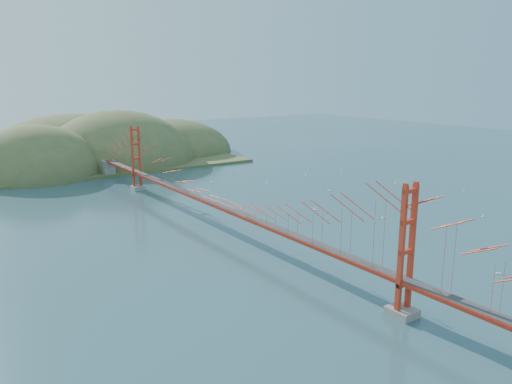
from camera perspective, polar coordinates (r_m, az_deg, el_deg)
ground at (r=67.19m, az=-3.88°, el=-4.36°), size 320.00×320.00×0.00m
bridge at (r=65.61m, az=-4.06°, el=1.53°), size 2.20×94.40×12.00m
far_headlands at (r=130.11m, az=-18.71°, el=3.43°), size 84.00×58.00×25.00m
sailboat_1 at (r=90.88m, az=8.33°, el=0.22°), size 0.60×0.64×0.72m
sailboat_12 at (r=106.37m, az=-2.52°, el=2.19°), size 0.53×0.46×0.61m
sailboat_11 at (r=96.92m, az=22.64°, el=0.13°), size 0.55×0.55×0.57m
sailboat_0 at (r=75.02m, az=14.26°, el=-2.78°), size 0.40×0.49×0.57m
sailboat_13 at (r=80.40m, az=24.49°, el=-2.52°), size 0.51×0.44×0.59m
sailboat_16 at (r=77.63m, az=6.75°, el=-1.94°), size 0.51×0.50×0.58m
sailboat_17 at (r=117.13m, az=6.79°, el=3.10°), size 0.51×0.51×0.57m
sailboat_14 at (r=83.37m, az=17.32°, el=-1.40°), size 0.55×0.60×0.68m
sailboat_9 at (r=110.03m, az=9.74°, el=2.38°), size 0.65×0.65×0.68m
sailboat_15 at (r=104.94m, az=5.73°, el=1.99°), size 0.49×0.58×0.67m
sailboat_5 at (r=86.90m, az=19.35°, el=-0.98°), size 0.63×0.63×0.69m
sailboat_3 at (r=97.61m, az=-5.07°, el=1.17°), size 0.56×0.56×0.60m
sailboat_7 at (r=96.18m, az=1.22°, el=1.05°), size 0.53×0.48×0.60m
sailboat_4 at (r=105.71m, az=9.77°, el=1.95°), size 0.60×0.60×0.63m
sailboat_10 at (r=58.28m, az=25.97°, el=-8.29°), size 0.59×0.59×0.64m
sailboat_8 at (r=99.82m, az=15.65°, el=1.01°), size 0.66×0.66×0.74m
sailboat_extra_0 at (r=87.37m, az=-7.43°, el=-0.28°), size 0.55×0.55×0.60m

